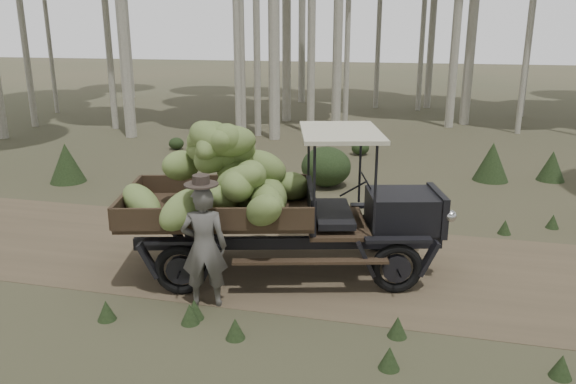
{
  "coord_description": "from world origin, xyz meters",
  "views": [
    {
      "loc": [
        1.07,
        -9.09,
        4.03
      ],
      "look_at": [
        -1.06,
        -0.45,
        1.41
      ],
      "focal_mm": 35.0,
      "sensor_mm": 36.0,
      "label": 1
    }
  ],
  "objects": [
    {
      "name": "ground",
      "position": [
        0.0,
        0.0,
        0.0
      ],
      "size": [
        120.0,
        120.0,
        0.0
      ],
      "primitive_type": "plane",
      "color": "#473D2B",
      "rests_on": "ground"
    },
    {
      "name": "undergrowth",
      "position": [
        1.92,
        -0.74,
        0.49
      ],
      "size": [
        25.43,
        21.22,
        1.22
      ],
      "color": "#233319",
      "rests_on": "ground"
    },
    {
      "name": "banana_truck",
      "position": [
        -1.58,
        -0.64,
        1.57
      ],
      "size": [
        5.57,
        3.37,
        2.68
      ],
      "rotation": [
        0.0,
        0.0,
        0.26
      ],
      "color": "black",
      "rests_on": "ground"
    },
    {
      "name": "farmer",
      "position": [
        -1.96,
        -1.95,
        0.96
      ],
      "size": [
        0.78,
        0.62,
        2.02
      ],
      "rotation": [
        0.0,
        0.0,
        3.43
      ],
      "color": "#4F4C48",
      "rests_on": "ground"
    },
    {
      "name": "dirt_track",
      "position": [
        0.0,
        0.0,
        0.0
      ],
      "size": [
        70.0,
        4.0,
        0.01
      ],
      "primitive_type": "cube",
      "color": "brown",
      "rests_on": "ground"
    }
  ]
}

